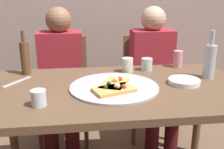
% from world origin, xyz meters
% --- Properties ---
extents(dining_table, '(1.55, 0.85, 0.76)m').
position_xyz_m(dining_table, '(0.00, 0.00, 0.68)').
color(dining_table, brown).
rests_on(dining_table, ground_plane).
extents(pizza_tray, '(0.52, 0.52, 0.01)m').
position_xyz_m(pizza_tray, '(-0.01, -0.02, 0.76)').
color(pizza_tray, '#ADADB2').
rests_on(pizza_tray, dining_table).
extents(pizza_slice_last, '(0.21, 0.25, 0.05)m').
position_xyz_m(pizza_slice_last, '(-0.01, -0.01, 0.78)').
color(pizza_slice_last, tan).
rests_on(pizza_slice_last, pizza_tray).
extents(pizza_slice_extra, '(0.25, 0.20, 0.05)m').
position_xyz_m(pizza_slice_extra, '(-0.02, -0.10, 0.78)').
color(pizza_slice_extra, tan).
rests_on(pizza_slice_extra, pizza_tray).
extents(wine_bottle, '(0.07, 0.07, 0.31)m').
position_xyz_m(wine_bottle, '(0.61, 0.09, 0.87)').
color(wine_bottle, '#B2BCC1').
rests_on(wine_bottle, dining_table).
extents(water_bottle, '(0.06, 0.06, 0.29)m').
position_xyz_m(water_bottle, '(-0.56, 0.32, 0.87)').
color(water_bottle, brown).
rests_on(water_bottle, dining_table).
extents(tumbler_near, '(0.07, 0.07, 0.08)m').
position_xyz_m(tumbler_near, '(-0.41, -0.21, 0.80)').
color(tumbler_near, silver).
rests_on(tumbler_near, dining_table).
extents(tumbler_far, '(0.08, 0.08, 0.09)m').
position_xyz_m(tumbler_far, '(0.26, 0.30, 0.80)').
color(tumbler_far, '#B7C6BC').
rests_on(tumbler_far, dining_table).
extents(wine_glass, '(0.08, 0.08, 0.10)m').
position_xyz_m(wine_glass, '(0.12, 0.28, 0.81)').
color(wine_glass, beige).
rests_on(wine_glass, dining_table).
extents(soda_can, '(0.07, 0.07, 0.12)m').
position_xyz_m(soda_can, '(0.50, 0.35, 0.82)').
color(soda_can, pink).
rests_on(soda_can, dining_table).
extents(plate_stack, '(0.19, 0.19, 0.03)m').
position_xyz_m(plate_stack, '(0.42, 0.00, 0.77)').
color(plate_stack, white).
rests_on(plate_stack, dining_table).
extents(table_knife, '(0.14, 0.19, 0.01)m').
position_xyz_m(table_knife, '(-0.59, 0.15, 0.76)').
color(table_knife, '#B7B7BC').
rests_on(table_knife, dining_table).
extents(chair_left, '(0.44, 0.44, 0.90)m').
position_xyz_m(chair_left, '(-0.36, 0.83, 0.51)').
color(chair_left, brown).
rests_on(chair_left, ground_plane).
extents(chair_right, '(0.44, 0.44, 0.90)m').
position_xyz_m(chair_right, '(0.42, 0.83, 0.51)').
color(chair_right, brown).
rests_on(chair_right, ground_plane).
extents(guest_in_sweater, '(0.36, 0.56, 1.17)m').
position_xyz_m(guest_in_sweater, '(-0.36, 0.67, 0.64)').
color(guest_in_sweater, maroon).
rests_on(guest_in_sweater, ground_plane).
extents(guest_in_beanie, '(0.36, 0.56, 1.17)m').
position_xyz_m(guest_in_beanie, '(0.42, 0.67, 0.64)').
color(guest_in_beanie, maroon).
rests_on(guest_in_beanie, ground_plane).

